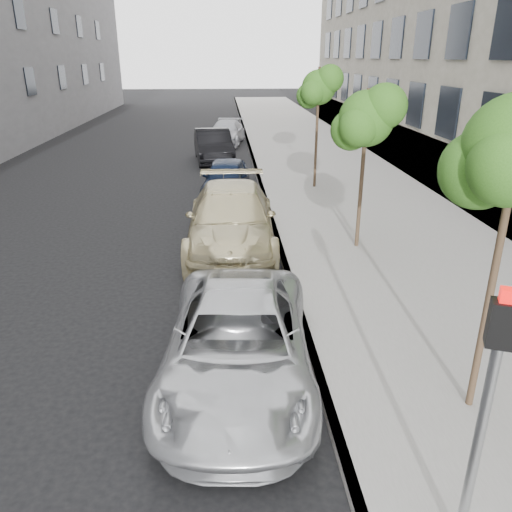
{
  "coord_description": "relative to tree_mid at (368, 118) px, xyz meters",
  "views": [
    {
      "loc": [
        -0.25,
        -4.18,
        4.8
      ],
      "look_at": [
        0.28,
        4.03,
        1.5
      ],
      "focal_mm": 35.0,
      "sensor_mm": 36.0,
      "label": 1
    }
  ],
  "objects": [
    {
      "name": "signal_pole",
      "position": [
        -1.16,
        -8.64,
        -1.45
      ],
      "size": [
        0.29,
        0.26,
        2.89
      ],
      "rotation": [
        0.0,
        0.0,
        -0.38
      ],
      "color": "#939699",
      "rests_on": "sidewalk"
    },
    {
      "name": "minivan",
      "position": [
        -3.33,
        -5.51,
        -2.73
      ],
      "size": [
        2.6,
        5.01,
        1.35
      ],
      "primitive_type": "imported",
      "rotation": [
        0.0,
        0.0,
        -0.07
      ],
      "color": "silver",
      "rests_on": "ground"
    },
    {
      "name": "suv",
      "position": [
        -3.33,
        0.41,
        -2.6
      ],
      "size": [
        2.43,
        5.65,
        1.62
      ],
      "primitive_type": "imported",
      "rotation": [
        0.0,
        0.0,
        -0.03
      ],
      "color": "#CABD90",
      "rests_on": "ground"
    },
    {
      "name": "tree_far",
      "position": [
        -0.0,
        6.5,
        0.35
      ],
      "size": [
        1.6,
        1.4,
        4.42
      ],
      "color": "#38281C",
      "rests_on": "sidewalk"
    },
    {
      "name": "sedan_rear",
      "position": [
        -3.33,
        17.52,
        -2.75
      ],
      "size": [
        2.52,
        4.77,
        1.32
      ],
      "primitive_type": "imported",
      "rotation": [
        0.0,
        0.0,
        -0.15
      ],
      "color": "#9FA1A7",
      "rests_on": "ground"
    },
    {
      "name": "sedan_blue",
      "position": [
        -3.42,
        5.78,
        -2.73
      ],
      "size": [
        1.98,
        4.1,
        1.35
      ],
      "primitive_type": "imported",
      "rotation": [
        0.0,
        0.0,
        -0.1
      ],
      "color": "black",
      "rests_on": "ground"
    },
    {
      "name": "tree_mid",
      "position": [
        0.0,
        0.0,
        0.0
      ],
      "size": [
        1.69,
        1.49,
        4.1
      ],
      "color": "#38281C",
      "rests_on": "sidewalk"
    },
    {
      "name": "sedan_black",
      "position": [
        -3.99,
        12.31,
        -2.64
      ],
      "size": [
        2.12,
        4.82,
        1.54
      ],
      "primitive_type": "imported",
      "rotation": [
        0.0,
        0.0,
        0.11
      ],
      "color": "black",
      "rests_on": "ground"
    },
    {
      "name": "curb",
      "position": [
        -2.05,
        16.0,
        -3.34
      ],
      "size": [
        0.15,
        72.0,
        0.14
      ],
      "primitive_type": "cube",
      "color": "#9E9B93",
      "rests_on": "ground"
    },
    {
      "name": "sidewalk",
      "position": [
        1.07,
        16.0,
        -3.34
      ],
      "size": [
        6.4,
        72.0,
        0.14
      ],
      "primitive_type": "cube",
      "color": "gray",
      "rests_on": "ground"
    },
    {
      "name": "ground",
      "position": [
        -3.23,
        -8.0,
        -3.41
      ],
      "size": [
        160.0,
        160.0,
        0.0
      ],
      "primitive_type": "plane",
      "color": "black",
      "rests_on": "ground"
    }
  ]
}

